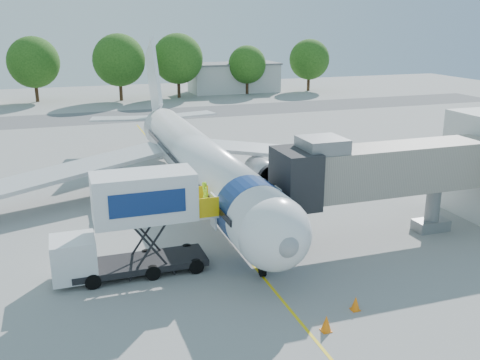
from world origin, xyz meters
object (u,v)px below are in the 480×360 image
object	(u,v)px
aircraft	(196,160)
ground_tug	(342,325)
catering_hiloader	(132,225)
jet_bridge	(374,171)

from	to	relation	value
aircraft	ground_tug	size ratio (longest dim) A/B	9.47
catering_hiloader	aircraft	bearing A→B (deg)	60.58
aircraft	catering_hiloader	size ratio (longest dim) A/B	4.44
jet_bridge	catering_hiloader	bearing A→B (deg)	-179.99
catering_hiloader	ground_tug	distance (m)	11.79
aircraft	jet_bridge	size ratio (longest dim) A/B	2.71
jet_bridge	catering_hiloader	size ratio (longest dim) A/B	1.64
catering_hiloader	ground_tug	xyz separation A→B (m)	(7.26, -9.07, -1.98)
aircraft	ground_tug	world-z (taller)	aircraft
jet_bridge	catering_hiloader	world-z (taller)	jet_bridge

